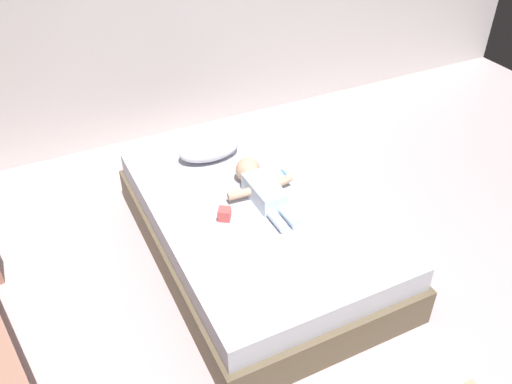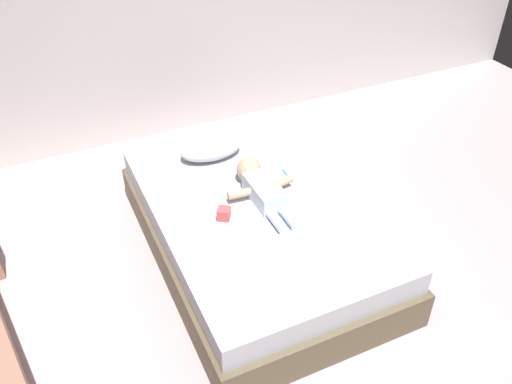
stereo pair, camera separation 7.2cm
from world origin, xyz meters
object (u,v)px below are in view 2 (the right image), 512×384
at_px(pillow, 211,148).
at_px(toy_block, 224,214).
at_px(toothbrush, 287,175).
at_px(baby, 261,186).
at_px(bed, 256,229).

distance_m(pillow, toy_block, 0.74).
height_order(pillow, toy_block, pillow).
relative_size(pillow, toothbrush, 3.17).
relative_size(baby, toy_block, 6.44).
relative_size(bed, toothbrush, 14.10).
xyz_separation_m(pillow, toy_block, (-0.19, -0.72, -0.04)).
distance_m(bed, baby, 0.31).
xyz_separation_m(toothbrush, toy_block, (-0.59, -0.26, 0.03)).
bearing_deg(toy_block, bed, 11.21).
bearing_deg(toy_block, toothbrush, 23.70).
xyz_separation_m(bed, toothbrush, (0.34, 0.21, 0.23)).
bearing_deg(bed, baby, 48.70).
height_order(bed, baby, baby).
xyz_separation_m(bed, toy_block, (-0.25, -0.05, 0.26)).
height_order(bed, toy_block, toy_block).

